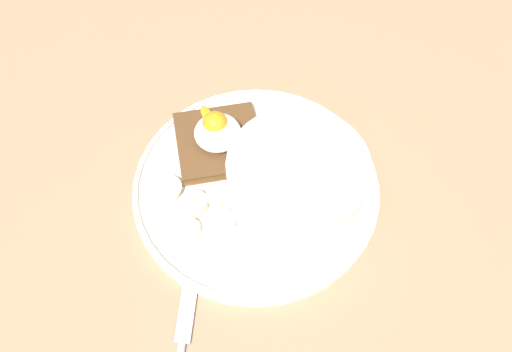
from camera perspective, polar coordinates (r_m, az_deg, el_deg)
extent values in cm
cube|color=#9E7D5B|center=(66.50, 0.00, -1.84)|extent=(120.00, 120.00, 2.00)
cylinder|color=white|center=(65.21, 0.00, -1.17)|extent=(28.07, 28.07, 1.00)
torus|color=white|center=(64.52, 0.00, -0.80)|extent=(27.87, 27.87, 0.60)
cylinder|color=white|center=(61.30, 4.12, -0.54)|extent=(14.92, 14.92, 6.67)
torus|color=white|center=(58.49, 4.31, 1.18)|extent=(15.12, 15.12, 0.60)
cylinder|color=white|center=(61.69, 4.09, -0.76)|extent=(13.52, 13.52, 5.35)
ellipsoid|color=white|center=(59.59, 4.23, 0.48)|extent=(12.84, 12.84, 1.20)
ellipsoid|color=beige|center=(59.77, 4.36, 1.25)|extent=(0.94, 1.43, 0.61)
ellipsoid|color=tan|center=(59.62, 3.78, 1.28)|extent=(1.95, 1.33, 0.80)
ellipsoid|color=olive|center=(60.69, 2.66, 2.60)|extent=(1.21, 0.84, 0.49)
ellipsoid|color=olive|center=(58.90, 6.42, -0.34)|extent=(1.68, 1.47, 0.61)
cube|color=brown|center=(66.75, -3.78, 3.62)|extent=(9.69, 9.69, 0.30)
cube|color=brown|center=(67.27, -3.75, 3.30)|extent=(9.50, 9.50, 1.47)
ellipsoid|color=white|center=(65.61, -3.85, 4.34)|extent=(5.45, 5.43, 2.63)
sphere|color=orange|center=(65.33, -4.11, 5.23)|extent=(2.95, 2.95, 2.95)
ellipsoid|color=orange|center=(68.84, -4.98, 6.23)|extent=(1.70, 2.70, 0.36)
cylinder|color=beige|center=(63.14, -6.25, -2.79)|extent=(4.24, 4.30, 1.56)
cylinder|color=#B6AF8B|center=(62.63, -6.30, -2.53)|extent=(0.76, 0.76, 0.19)
cylinder|color=beige|center=(61.77, -6.80, -5.39)|extent=(2.76, 2.85, 1.33)
cylinder|color=#B2A98A|center=(61.29, -6.85, -5.16)|extent=(0.50, 0.51, 0.17)
cylinder|color=beige|center=(64.55, -8.83, -1.38)|extent=(4.47, 4.47, 1.18)
cylinder|color=#BCB08E|center=(64.05, -8.90, -1.11)|extent=(0.80, 0.80, 0.12)
cylinder|color=#F0EFC9|center=(63.65, -3.82, -1.98)|extent=(3.50, 3.44, 1.15)
cylinder|color=#BBBA9C|center=(63.30, -3.84, -1.79)|extent=(0.63, 0.62, 0.18)
cylinder|color=#F4DFBE|center=(61.79, -3.34, -4.71)|extent=(4.11, 4.11, 1.33)
cylinder|color=#BEAE94|center=(61.24, -3.37, -4.44)|extent=(0.74, 0.74, 0.13)
cube|color=silver|center=(59.62, -6.91, -13.06)|extent=(3.40, 7.17, 0.30)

